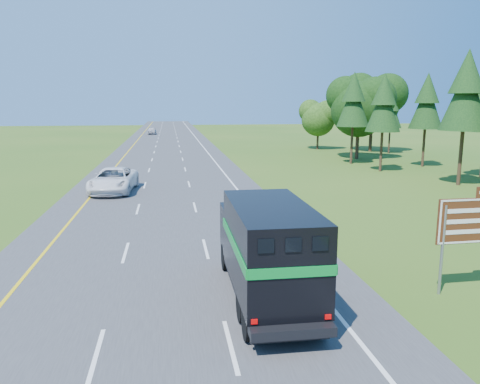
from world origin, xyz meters
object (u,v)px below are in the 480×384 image
Objects in this scene: white_suv at (114,180)px; far_car at (152,131)px; horse_truck at (267,248)px; exit_sign at (468,225)px.

far_car is (0.61, 68.25, -0.15)m from white_suv.
white_suv is (-7.49, 21.47, -0.95)m from horse_truck.
exit_sign is at bearing -80.03° from far_car.
exit_sign is (14.64, -21.83, 1.57)m from white_suv.
far_car is 1.15× the size of exit_sign.
far_car is at bearing 97.41° from exit_sign.
far_car is (-6.87, 89.72, -1.10)m from horse_truck.
white_suv is 26.33m from exit_sign.
exit_sign is at bearing -2.46° from horse_truck.
horse_truck is 2.03× the size of exit_sign.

